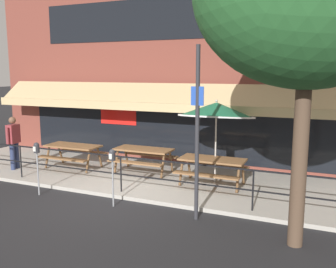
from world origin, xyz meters
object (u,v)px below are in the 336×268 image
patio_umbrella_right (216,110)px  parking_meter_near (37,153)px  street_sign_pole (197,132)px  picnic_table_right (212,164)px  pedestrian_walking (14,140)px  picnic_table_centre (144,154)px  parking_meter_far (112,160)px  picnic_table_left (73,150)px

patio_umbrella_right → parking_meter_near: patio_umbrella_right is taller
parking_meter_near → street_sign_pole: 4.46m
picnic_table_right → pedestrian_walking: (-6.41, -0.83, 0.35)m
pedestrian_walking → parking_meter_near: size_ratio=1.20×
picnic_table_centre → parking_meter_near: parking_meter_near is taller
parking_meter_far → street_sign_pole: street_sign_pole is taller
parking_meter_near → parking_meter_far: same height
picnic_table_right → parking_meter_near: bearing=-150.1°
picnic_table_right → pedestrian_walking: 6.48m
patio_umbrella_right → parking_meter_near: (-4.07, -2.63, -1.03)m
parking_meter_far → pedestrian_walking: bearing=162.4°
picnic_table_left → picnic_table_centre: same height
picnic_table_right → parking_meter_near: size_ratio=1.27×
picnic_table_left → patio_umbrella_right: patio_umbrella_right is taller
pedestrian_walking → patio_umbrella_right: bearing=9.9°
picnic_table_left → parking_meter_near: parking_meter_near is taller
patio_umbrella_right → street_sign_pole: (0.31, -2.54, -0.23)m
patio_umbrella_right → street_sign_pole: 2.57m
picnic_table_right → parking_meter_far: size_ratio=1.27×
picnic_table_right → patio_umbrella_right: bearing=90.0°
parking_meter_far → picnic_table_left: bearing=141.7°
picnic_table_centre → pedestrian_walking: (-4.04, -1.28, 0.35)m
picnic_table_centre → picnic_table_right: same height
pedestrian_walking → street_sign_pole: street_sign_pole is taller
picnic_table_centre → street_sign_pole: (2.68, -2.70, 1.25)m
picnic_table_centre → street_sign_pole: bearing=-45.1°
picnic_table_centre → patio_umbrella_right: patio_umbrella_right is taller
parking_meter_far → picnic_table_centre: bearing=101.8°
pedestrian_walking → parking_meter_far: bearing=-17.6°
picnic_table_right → patio_umbrella_right: (0.00, 0.29, 1.47)m
picnic_table_right → street_sign_pole: (0.31, -2.24, 1.25)m
picnic_table_left → picnic_table_right: same height
pedestrian_walking → picnic_table_centre: bearing=17.6°
picnic_table_right → patio_umbrella_right: size_ratio=0.75×
picnic_table_left → street_sign_pole: (5.05, -2.27, 1.25)m
street_sign_pole → pedestrian_walking: bearing=168.1°
picnic_table_centre → street_sign_pole: street_sign_pole is taller
picnic_table_left → picnic_table_centre: bearing=10.2°
patio_umbrella_right → parking_meter_far: bearing=-124.8°
parking_meter_near → street_sign_pole: (4.38, 0.09, 0.81)m
pedestrian_walking → picnic_table_left: bearing=27.1°
street_sign_pole → parking_meter_far: bearing=-178.7°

